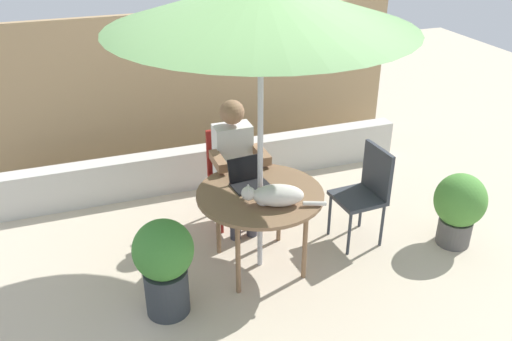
{
  "coord_description": "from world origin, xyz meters",
  "views": [
    {
      "loc": [
        -1.29,
        -3.54,
        2.89
      ],
      "look_at": [
        0.0,
        0.1,
        0.86
      ],
      "focal_mm": 37.93,
      "sensor_mm": 36.0,
      "label": 1
    }
  ],
  "objects_px": {
    "cat": "(275,196)",
    "patio_umbrella": "(261,4)",
    "chair_occupied": "(230,168)",
    "patio_table": "(260,199)",
    "potted_plant_by_chair": "(459,206)",
    "chair_empty": "(367,187)",
    "laptop": "(248,177)",
    "potted_plant_near_fence": "(164,263)",
    "person_seated": "(235,159)"
  },
  "relations": [
    {
      "from": "person_seated",
      "to": "chair_empty",
      "type": "bearing_deg",
      "value": -30.56
    },
    {
      "from": "patio_umbrella",
      "to": "potted_plant_near_fence",
      "type": "distance_m",
      "value": 1.96
    },
    {
      "from": "patio_table",
      "to": "potted_plant_by_chair",
      "type": "height_order",
      "value": "patio_table"
    },
    {
      "from": "cat",
      "to": "potted_plant_by_chair",
      "type": "bearing_deg",
      "value": -2.26
    },
    {
      "from": "patio_table",
      "to": "person_seated",
      "type": "xyz_separation_m",
      "value": [
        0.0,
        0.67,
        0.05
      ]
    },
    {
      "from": "patio_table",
      "to": "person_seated",
      "type": "bearing_deg",
      "value": 90.0
    },
    {
      "from": "laptop",
      "to": "patio_umbrella",
      "type": "bearing_deg",
      "value": -75.0
    },
    {
      "from": "laptop",
      "to": "potted_plant_by_chair",
      "type": "distance_m",
      "value": 1.91
    },
    {
      "from": "patio_table",
      "to": "potted_plant_by_chair",
      "type": "relative_size",
      "value": 1.49
    },
    {
      "from": "laptop",
      "to": "cat",
      "type": "distance_m",
      "value": 0.4
    },
    {
      "from": "chair_occupied",
      "to": "chair_empty",
      "type": "distance_m",
      "value": 1.28
    },
    {
      "from": "patio_umbrella",
      "to": "laptop",
      "type": "height_order",
      "value": "patio_umbrella"
    },
    {
      "from": "patio_umbrella",
      "to": "potted_plant_by_chair",
      "type": "relative_size",
      "value": 3.39
    },
    {
      "from": "potted_plant_near_fence",
      "to": "chair_empty",
      "type": "bearing_deg",
      "value": 11.07
    },
    {
      "from": "patio_table",
      "to": "chair_occupied",
      "type": "bearing_deg",
      "value": 90.0
    },
    {
      "from": "potted_plant_near_fence",
      "to": "person_seated",
      "type": "bearing_deg",
      "value": 48.71
    },
    {
      "from": "chair_empty",
      "to": "potted_plant_by_chair",
      "type": "bearing_deg",
      "value": -25.15
    },
    {
      "from": "patio_umbrella",
      "to": "cat",
      "type": "distance_m",
      "value": 1.41
    },
    {
      "from": "chair_empty",
      "to": "laptop",
      "type": "relative_size",
      "value": 2.78
    },
    {
      "from": "chair_occupied",
      "to": "laptop",
      "type": "distance_m",
      "value": 0.7
    },
    {
      "from": "person_seated",
      "to": "laptop",
      "type": "height_order",
      "value": "person_seated"
    },
    {
      "from": "patio_table",
      "to": "patio_umbrella",
      "type": "bearing_deg",
      "value": 0.0
    },
    {
      "from": "patio_umbrella",
      "to": "cat",
      "type": "xyz_separation_m",
      "value": [
        0.04,
        -0.22,
        -1.39
      ]
    },
    {
      "from": "laptop",
      "to": "cat",
      "type": "relative_size",
      "value": 0.52
    },
    {
      "from": "patio_table",
      "to": "potted_plant_by_chair",
      "type": "distance_m",
      "value": 1.81
    },
    {
      "from": "patio_umbrella",
      "to": "laptop",
      "type": "relative_size",
      "value": 7.26
    },
    {
      "from": "patio_umbrella",
      "to": "person_seated",
      "type": "relative_size",
      "value": 1.89
    },
    {
      "from": "chair_empty",
      "to": "potted_plant_by_chair",
      "type": "distance_m",
      "value": 0.83
    },
    {
      "from": "laptop",
      "to": "potted_plant_near_fence",
      "type": "xyz_separation_m",
      "value": [
        -0.81,
        -0.48,
        -0.33
      ]
    },
    {
      "from": "cat",
      "to": "patio_umbrella",
      "type": "bearing_deg",
      "value": 100.3
    },
    {
      "from": "patio_umbrella",
      "to": "chair_occupied",
      "type": "height_order",
      "value": "patio_umbrella"
    },
    {
      "from": "patio_table",
      "to": "laptop",
      "type": "distance_m",
      "value": 0.21
    },
    {
      "from": "patio_umbrella",
      "to": "potted_plant_near_fence",
      "type": "bearing_deg",
      "value": -160.38
    },
    {
      "from": "chair_occupied",
      "to": "potted_plant_by_chair",
      "type": "distance_m",
      "value": 2.1
    },
    {
      "from": "patio_table",
      "to": "chair_empty",
      "type": "bearing_deg",
      "value": 3.52
    },
    {
      "from": "chair_empty",
      "to": "potted_plant_by_chair",
      "type": "xyz_separation_m",
      "value": [
        0.74,
        -0.35,
        -0.14
      ]
    },
    {
      "from": "chair_occupied",
      "to": "potted_plant_by_chair",
      "type": "bearing_deg",
      "value": -32.17
    },
    {
      "from": "chair_empty",
      "to": "cat",
      "type": "bearing_deg",
      "value": -164.13
    },
    {
      "from": "patio_table",
      "to": "cat",
      "type": "relative_size",
      "value": 1.67
    },
    {
      "from": "patio_umbrella",
      "to": "potted_plant_near_fence",
      "type": "relative_size",
      "value": 2.97
    },
    {
      "from": "person_seated",
      "to": "potted_plant_by_chair",
      "type": "bearing_deg",
      "value": -28.35
    },
    {
      "from": "potted_plant_near_fence",
      "to": "potted_plant_by_chair",
      "type": "distance_m",
      "value": 2.63
    },
    {
      "from": "patio_table",
      "to": "potted_plant_near_fence",
      "type": "distance_m",
      "value": 0.93
    },
    {
      "from": "laptop",
      "to": "cat",
      "type": "bearing_deg",
      "value": -77.61
    },
    {
      "from": "laptop",
      "to": "potted_plant_near_fence",
      "type": "distance_m",
      "value": 1.0
    },
    {
      "from": "patio_table",
      "to": "cat",
      "type": "bearing_deg",
      "value": -79.7
    },
    {
      "from": "cat",
      "to": "chair_occupied",
      "type": "bearing_deg",
      "value": 92.17
    },
    {
      "from": "chair_occupied",
      "to": "potted_plant_by_chair",
      "type": "height_order",
      "value": "chair_occupied"
    },
    {
      "from": "laptop",
      "to": "cat",
      "type": "height_order",
      "value": "laptop"
    },
    {
      "from": "person_seated",
      "to": "laptop",
      "type": "distance_m",
      "value": 0.51
    }
  ]
}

